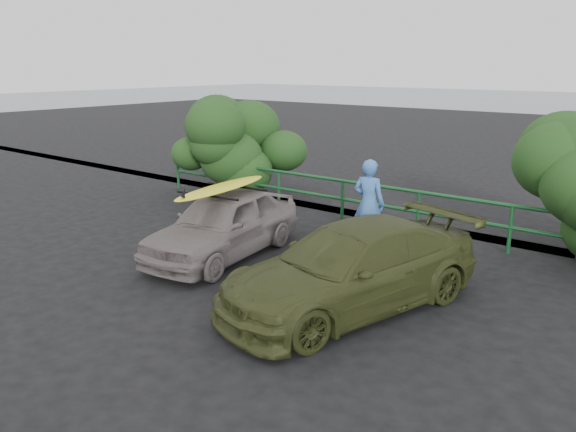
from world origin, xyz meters
name	(u,v)px	position (x,y,z in m)	size (l,w,h in m)	color
ground	(229,294)	(0.00, 0.00, 0.00)	(80.00, 80.00, 0.00)	black
guardrail	(379,206)	(0.00, 5.00, 0.52)	(14.00, 0.08, 1.04)	#164D24
shrub_left	(239,152)	(-4.80, 5.40, 1.29)	(3.20, 2.40, 2.57)	#204519
sedan	(223,224)	(-1.45, 1.36, 0.65)	(1.54, 3.84, 1.31)	slate
olive_vehicle	(351,268)	(1.87, 0.81, 0.66)	(1.85, 4.55, 1.32)	#363C1A
man	(369,204)	(0.52, 3.64, 0.93)	(0.68, 0.45, 1.86)	#4074C2
roof_rack	(222,191)	(-1.45, 1.36, 1.33)	(1.43, 1.00, 0.05)	black
surfboard	(222,188)	(-1.45, 1.36, 1.40)	(0.57, 2.74, 0.08)	yellow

